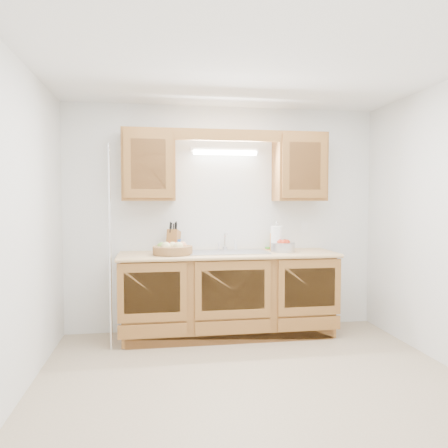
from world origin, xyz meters
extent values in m
plane|color=tan|center=(0.00, 0.00, 0.00)|extent=(3.50, 3.50, 0.00)
plane|color=white|center=(0.00, 0.00, 2.50)|extent=(3.50, 3.50, 0.00)
cube|color=silver|center=(0.00, 1.50, 1.25)|extent=(3.50, 0.02, 2.50)
cube|color=silver|center=(0.00, -1.50, 1.25)|extent=(3.50, 0.02, 2.50)
cube|color=silver|center=(-1.75, 0.00, 1.25)|extent=(0.02, 3.00, 2.50)
cube|color=brown|center=(0.00, 1.20, 0.44)|extent=(2.20, 0.60, 0.86)
cube|color=#E1B576|center=(0.00, 1.19, 0.88)|extent=(2.30, 0.63, 0.04)
cube|color=brown|center=(-0.83, 1.33, 1.83)|extent=(0.55, 0.33, 0.75)
cube|color=brown|center=(0.83, 1.33, 1.83)|extent=(0.55, 0.33, 0.75)
cube|color=brown|center=(0.00, 1.19, 2.14)|extent=(2.20, 0.05, 0.12)
cylinder|color=white|center=(0.00, 1.40, 1.98)|extent=(0.70, 0.05, 0.05)
cube|color=white|center=(0.00, 1.43, 2.01)|extent=(0.76, 0.06, 0.05)
cube|color=#9E9EA3|center=(0.00, 1.21, 0.90)|extent=(0.84, 0.46, 0.01)
cube|color=#9E9EA3|center=(-0.21, 1.21, 0.82)|extent=(0.39, 0.40, 0.16)
cube|color=#9E9EA3|center=(0.21, 1.21, 0.82)|extent=(0.39, 0.40, 0.16)
cylinder|color=silver|center=(0.00, 1.41, 0.92)|extent=(0.06, 0.06, 0.04)
cylinder|color=silver|center=(0.00, 1.41, 1.00)|extent=(0.02, 0.02, 0.16)
cylinder|color=silver|center=(0.00, 1.35, 1.09)|extent=(0.02, 0.12, 0.02)
cylinder|color=white|center=(0.12, 1.41, 0.96)|extent=(0.03, 0.03, 0.12)
cylinder|color=silver|center=(-1.20, 0.94, 1.00)|extent=(0.03, 0.03, 2.00)
cube|color=white|center=(0.95, 1.49, 1.15)|extent=(0.08, 0.01, 0.12)
cylinder|color=olive|center=(-0.59, 1.12, 0.95)|extent=(0.51, 0.51, 0.08)
sphere|color=#D8C67F|center=(-0.66, 1.07, 0.98)|extent=(0.10, 0.10, 0.10)
sphere|color=#D8C67F|center=(-0.54, 1.06, 0.98)|extent=(0.10, 0.10, 0.10)
sphere|color=tan|center=(-0.49, 1.16, 0.98)|extent=(0.10, 0.10, 0.10)
sphere|color=red|center=(-0.61, 1.19, 0.98)|extent=(0.09, 0.09, 0.09)
sphere|color=#72A53F|center=(-0.71, 1.15, 0.98)|extent=(0.09, 0.09, 0.09)
sphere|color=#D8C67F|center=(-0.59, 1.11, 0.98)|extent=(0.10, 0.10, 0.10)
sphere|color=red|center=(-0.56, 1.22, 0.98)|extent=(0.09, 0.09, 0.09)
cube|color=brown|center=(-0.57, 1.36, 1.02)|extent=(0.18, 0.22, 0.26)
cylinder|color=black|center=(-0.61, 1.34, 1.15)|extent=(0.03, 0.04, 0.10)
cylinder|color=black|center=(-0.57, 1.34, 1.16)|extent=(0.03, 0.04, 0.10)
cylinder|color=black|center=(-0.54, 1.34, 1.16)|extent=(0.03, 0.04, 0.10)
cylinder|color=black|center=(-0.60, 1.39, 1.17)|extent=(0.03, 0.04, 0.10)
cylinder|color=black|center=(-0.55, 1.39, 1.17)|extent=(0.03, 0.04, 0.10)
cylinder|color=black|center=(-0.61, 1.42, 1.17)|extent=(0.03, 0.04, 0.10)
cylinder|color=black|center=(-0.54, 1.42, 1.18)|extent=(0.03, 0.04, 0.10)
cylinder|color=orange|center=(0.54, 1.37, 0.99)|extent=(0.07, 0.07, 0.19)
cylinder|color=white|center=(0.54, 1.37, 1.09)|extent=(0.07, 0.07, 0.01)
imported|color=blue|center=(-0.54, 1.36, 1.00)|extent=(0.10, 0.10, 0.20)
cube|color=#CC333F|center=(0.54, 1.44, 0.90)|extent=(0.13, 0.09, 0.01)
cube|color=green|center=(0.54, 1.44, 0.91)|extent=(0.13, 0.09, 0.02)
cylinder|color=silver|center=(0.54, 1.22, 0.91)|extent=(0.16, 0.16, 0.01)
cylinder|color=silver|center=(0.54, 1.22, 1.06)|extent=(0.02, 0.02, 0.31)
cylinder|color=white|center=(0.54, 1.22, 1.04)|extent=(0.17, 0.17, 0.27)
sphere|color=silver|center=(0.54, 1.22, 1.21)|extent=(0.02, 0.02, 0.02)
cylinder|color=silver|center=(0.59, 1.16, 0.95)|extent=(0.32, 0.32, 0.10)
sphere|color=red|center=(0.56, 1.16, 1.00)|extent=(0.07, 0.07, 0.07)
sphere|color=red|center=(0.62, 1.18, 1.00)|extent=(0.07, 0.07, 0.07)
sphere|color=red|center=(0.59, 1.13, 1.00)|extent=(0.07, 0.07, 0.07)
sphere|color=red|center=(0.63, 1.14, 1.00)|extent=(0.07, 0.07, 0.07)
camera|label=1|loc=(-0.77, -3.37, 1.45)|focal=35.00mm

